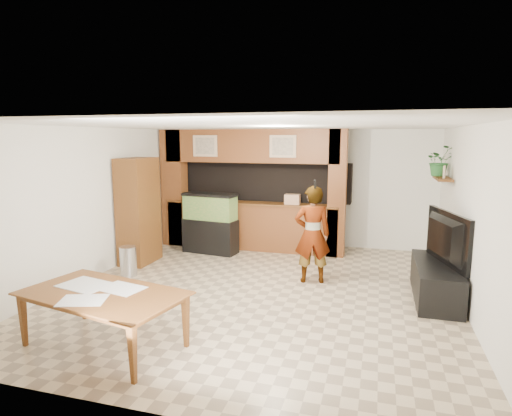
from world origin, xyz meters
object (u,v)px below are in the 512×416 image
(aquarium, at_px, (210,224))
(person, at_px, (312,234))
(pantry_cabinet, at_px, (139,211))
(dining_table, at_px, (102,321))
(television, at_px, (439,238))

(aquarium, xyz_separation_m, person, (2.36, -1.29, 0.20))
(person, bearing_deg, aquarium, -43.39)
(pantry_cabinet, xyz_separation_m, dining_table, (1.45, -3.23, -0.69))
(dining_table, bearing_deg, television, 46.58)
(aquarium, distance_m, dining_table, 4.30)
(pantry_cabinet, distance_m, television, 5.37)
(television, xyz_separation_m, person, (-1.93, 0.25, -0.12))
(television, bearing_deg, dining_table, 109.19)
(aquarium, relative_size, television, 0.93)
(pantry_cabinet, xyz_separation_m, person, (3.42, -0.24, -0.20))
(pantry_cabinet, height_order, person, pantry_cabinet)
(pantry_cabinet, bearing_deg, person, -4.02)
(aquarium, distance_m, television, 4.57)
(pantry_cabinet, xyz_separation_m, television, (5.35, -0.49, -0.08))
(pantry_cabinet, distance_m, aquarium, 1.55)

